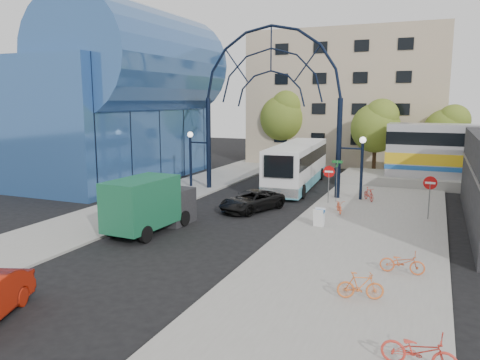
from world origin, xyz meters
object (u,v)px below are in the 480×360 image
at_px(black_suv, 252,201).
at_px(bike_far_b, 360,286).
at_px(bike_near_b, 369,194).
at_px(bike_far_c, 419,351).
at_px(do_not_enter_sign, 430,187).
at_px(bike_near_a, 339,206).
at_px(tree_north_b, 285,115).
at_px(stop_sign, 329,175).
at_px(tree_north_a, 377,125).
at_px(city_bus, 297,164).
at_px(street_name_sign, 337,172).
at_px(sandwich_board, 319,215).
at_px(tree_north_c, 448,129).
at_px(green_truck, 151,204).
at_px(bike_far_a, 402,262).
at_px(gateway_arch, 271,76).

xyz_separation_m(black_suv, bike_far_b, (8.33, -11.13, -0.04)).
height_order(bike_near_b, bike_far_c, bike_far_c).
xyz_separation_m(do_not_enter_sign, bike_near_a, (-4.99, -0.47, -1.45)).
relative_size(tree_north_b, bike_near_a, 5.25).
xyz_separation_m(stop_sign, tree_north_b, (-8.68, 17.93, 3.27)).
bearing_deg(bike_near_a, tree_north_a, 70.56).
xyz_separation_m(bike_near_b, bike_far_c, (3.91, -20.27, 0.05)).
bearing_deg(city_bus, street_name_sign, -54.72).
height_order(sandwich_board, tree_north_c, tree_north_c).
xyz_separation_m(street_name_sign, tree_north_a, (0.92, 13.33, 2.48)).
height_order(green_truck, bike_far_b, green_truck).
distance_m(bike_near_b, bike_far_b, 16.64).
distance_m(city_bus, bike_far_a, 19.52).
xyz_separation_m(tree_north_b, bike_near_a, (9.89, -20.40, -4.75)).
bearing_deg(bike_far_a, bike_far_b, 157.94).
bearing_deg(black_suv, green_truck, -95.99).
bearing_deg(bike_far_b, gateway_arch, 13.36).
bearing_deg(tree_north_b, do_not_enter_sign, -53.26).
xyz_separation_m(sandwich_board, tree_north_b, (-9.48, 23.95, 4.52)).
distance_m(tree_north_a, green_truck, 25.54).
xyz_separation_m(gateway_arch, tree_north_a, (6.12, 11.93, -3.95)).
relative_size(tree_north_a, bike_far_b, 4.42).
height_order(tree_north_b, bike_far_c, tree_north_b).
height_order(tree_north_c, bike_near_a, tree_north_c).
distance_m(sandwich_board, bike_near_a, 3.58).
bearing_deg(stop_sign, gateway_arch, 157.37).
bearing_deg(street_name_sign, bike_far_a, -67.58).
bearing_deg(bike_far_a, black_suv, 48.07).
distance_m(green_truck, bike_far_b, 12.52).
bearing_deg(bike_near_a, black_suv, 172.50).
relative_size(stop_sign, do_not_enter_sign, 1.01).
bearing_deg(do_not_enter_sign, bike_near_a, -174.58).
distance_m(bike_near_a, bike_far_b, 12.59).
relative_size(tree_north_c, bike_far_c, 3.47).
xyz_separation_m(tree_north_a, tree_north_b, (-10.00, 4.00, 0.66)).
bearing_deg(green_truck, bike_near_a, 44.15).
height_order(tree_north_b, bike_far_b, tree_north_b).
bearing_deg(green_truck, tree_north_c, 63.43).
distance_m(street_name_sign, bike_near_a, 3.56).
bearing_deg(street_name_sign, black_suv, -137.01).
height_order(stop_sign, bike_far_c, stop_sign).
bearing_deg(black_suv, gateway_arch, 118.48).
xyz_separation_m(gateway_arch, do_not_enter_sign, (11.00, -4.00, -6.58)).
height_order(gateway_arch, tree_north_b, gateway_arch).
bearing_deg(bike_far_a, do_not_enter_sign, -6.25).
bearing_deg(bike_near_b, black_suv, -171.62).
bearing_deg(sandwich_board, city_bus, 111.28).
relative_size(do_not_enter_sign, tree_north_a, 0.35).
height_order(tree_north_b, city_bus, tree_north_b).
bearing_deg(street_name_sign, do_not_enter_sign, -24.16).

